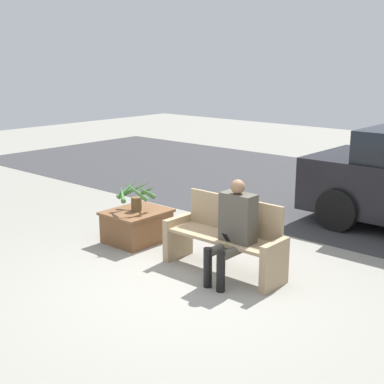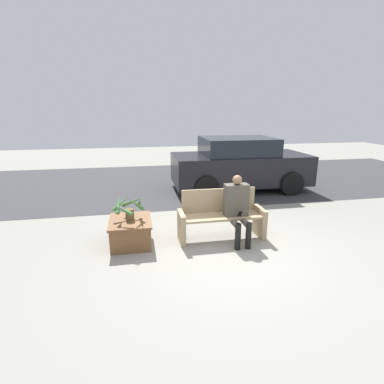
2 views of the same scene
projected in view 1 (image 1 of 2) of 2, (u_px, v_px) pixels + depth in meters
name	position (u px, v px, depth m)	size (l,w,h in m)	color
ground_plane	(190.00, 287.00, 6.36)	(30.00, 30.00, 0.00)	gray
road_surface	(375.00, 199.00, 10.32)	(20.00, 6.00, 0.01)	#38383A
bench	(226.00, 238.00, 6.76)	(1.63, 0.51, 0.94)	tan
person_seated	(234.00, 226.00, 6.40)	(0.44, 0.61, 1.25)	#4C473D
planter_box	(137.00, 225.00, 7.92)	(0.75, 0.89, 0.47)	brown
potted_plant	(136.00, 194.00, 7.82)	(0.60, 0.64, 0.50)	brown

